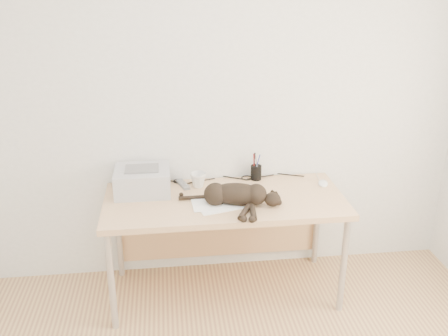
{
  "coord_description": "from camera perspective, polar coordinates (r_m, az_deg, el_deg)",
  "views": [
    {
      "loc": [
        -0.37,
        -1.59,
        2.17
      ],
      "look_at": [
        -0.01,
        1.34,
        0.98
      ],
      "focal_mm": 40.0,
      "sensor_mm": 36.0,
      "label": 1
    }
  ],
  "objects": [
    {
      "name": "remote_grey",
      "position": [
        3.52,
        -4.7,
        -1.89
      ],
      "size": [
        0.1,
        0.17,
        0.02
      ],
      "primitive_type": "cube",
      "rotation": [
        0.0,
        0.0,
        0.32
      ],
      "color": "slate",
      "rests_on": "desk"
    },
    {
      "name": "mouse",
      "position": [
        3.6,
        11.26,
        -1.56
      ],
      "size": [
        0.09,
        0.13,
        0.04
      ],
      "primitive_type": "ellipsoid",
      "rotation": [
        0.0,
        0.0,
        -0.22
      ],
      "color": "white",
      "rests_on": "desk"
    },
    {
      "name": "mug",
      "position": [
        3.48,
        -2.96,
        -1.38
      ],
      "size": [
        0.15,
        0.15,
        0.1
      ],
      "primitive_type": "imported",
      "rotation": [
        0.0,
        0.0,
        0.93
      ],
      "color": "white",
      "rests_on": "desk"
    },
    {
      "name": "pen_cup",
      "position": [
        3.6,
        3.69,
        -0.48
      ],
      "size": [
        0.08,
        0.08,
        0.2
      ],
      "color": "black",
      "rests_on": "desk"
    },
    {
      "name": "wall_back",
      "position": [
        3.47,
        -0.63,
        7.47
      ],
      "size": [
        3.5,
        0.0,
        3.5
      ],
      "primitive_type": "plane",
      "rotation": [
        1.57,
        0.0,
        0.0
      ],
      "color": "white",
      "rests_on": "floor"
    },
    {
      "name": "remote_black",
      "position": [
        3.38,
        3.61,
        -2.9
      ],
      "size": [
        0.14,
        0.18,
        0.02
      ],
      "primitive_type": "cube",
      "rotation": [
        0.0,
        0.0,
        -0.58
      ],
      "color": "black",
      "rests_on": "desk"
    },
    {
      "name": "papers",
      "position": [
        3.24,
        -0.8,
        -4.18
      ],
      "size": [
        0.35,
        0.27,
        0.01
      ],
      "color": "white",
      "rests_on": "desk"
    },
    {
      "name": "cat",
      "position": [
        3.21,
        1.16,
        -3.13
      ],
      "size": [
        0.66,
        0.4,
        0.15
      ],
      "rotation": [
        0.0,
        0.0,
        -0.24
      ],
      "color": "black",
      "rests_on": "desk"
    },
    {
      "name": "printer",
      "position": [
        3.43,
        -9.28,
        -1.4
      ],
      "size": [
        0.37,
        0.32,
        0.18
      ],
      "color": "#A9A9AE",
      "rests_on": "desk"
    },
    {
      "name": "desk",
      "position": [
        3.46,
        -0.09,
        -4.86
      ],
      "size": [
        1.6,
        0.7,
        0.74
      ],
      "color": "#DBB680",
      "rests_on": "floor"
    },
    {
      "name": "cable_tangle",
      "position": [
        3.6,
        -0.51,
        -1.28
      ],
      "size": [
        1.36,
        0.09,
        0.01
      ],
      "primitive_type": null,
      "color": "black",
      "rests_on": "desk"
    }
  ]
}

